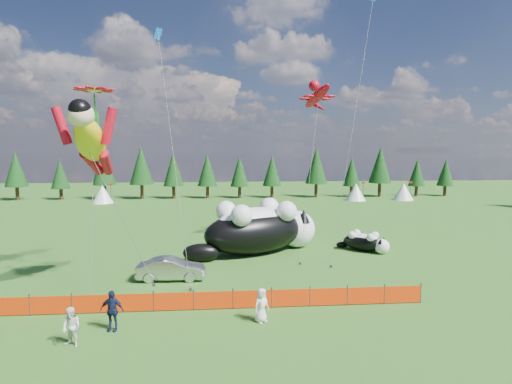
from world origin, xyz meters
TOP-DOWN VIEW (x-y plane):
  - ground at (0.00, 0.00)m, footprint 160.00×160.00m
  - safety_fence at (0.00, -3.00)m, footprint 22.06×0.06m
  - tree_line at (0.00, 45.00)m, footprint 90.00×4.00m
  - festival_tents at (11.00, 40.00)m, footprint 50.00×3.20m
  - cat_large at (3.49, 8.26)m, footprint 10.81×7.48m
  - cat_small at (11.93, 7.94)m, footprint 3.66×3.41m
  - car at (-2.75, 2.01)m, footprint 4.27×1.57m
  - spectator_b at (-5.77, -6.37)m, footprint 0.93×0.77m
  - spectator_c at (-4.50, -5.00)m, footprint 1.17×0.72m
  - spectator_e at (2.31, -4.65)m, footprint 0.95×0.88m
  - superhero_kite at (-6.68, -0.15)m, footprint 5.84×5.82m
  - gecko_kite at (8.71, 11.74)m, footprint 4.99×10.45m
  - flower_kite at (-7.14, 2.38)m, footprint 3.03×5.36m
  - diamond_kite_a at (-3.48, 4.18)m, footprint 2.63×5.06m
  - diamond_kite_b at (12.68, 10.12)m, footprint 5.63×7.12m

SIDE VIEW (x-z plane):
  - ground at x=0.00m, z-range 0.00..0.00m
  - safety_fence at x=0.00m, z-range -0.05..1.05m
  - car at x=-2.75m, z-range 0.00..1.40m
  - cat_small at x=11.93m, z-range -0.04..1.57m
  - spectator_e at x=2.31m, z-range 0.00..1.63m
  - spectator_b at x=-5.77m, z-range 0.00..1.66m
  - spectator_c at x=-4.50m, z-range 0.00..1.87m
  - festival_tents at x=11.00m, z-range 0.00..2.80m
  - cat_large at x=3.49m, z-range -0.10..4.08m
  - tree_line at x=0.00m, z-range 0.00..8.00m
  - superhero_kite at x=-6.68m, z-range 3.03..14.22m
  - flower_kite at x=-7.14m, z-range 5.48..17.69m
  - gecko_kite at x=8.71m, z-range 5.32..20.18m
  - diamond_kite_a at x=-3.48m, z-range 6.47..23.08m
  - diamond_kite_b at x=12.68m, z-range 8.20..30.47m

